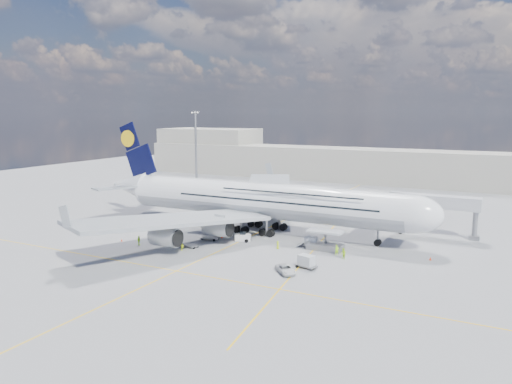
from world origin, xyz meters
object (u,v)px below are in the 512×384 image
at_px(cone_wing_left_outer, 271,208).
at_px(cone_wing_right_outer, 122,240).
at_px(dolly_back, 143,218).
at_px(cone_wing_right_inner, 222,237).
at_px(cone_nose, 430,259).
at_px(crew_loader, 343,254).
at_px(crew_van, 278,245).
at_px(light_mast, 196,151).
at_px(crew_tug, 182,246).
at_px(airliner, 262,200).
at_px(catering_truck_inner, 237,205).
at_px(jet_bridge, 416,203).
at_px(crew_nose, 337,250).
at_px(dolly_nose_far, 306,261).
at_px(catering_truck_outer, 255,198).
at_px(dolly_nose_near, 311,241).
at_px(dolly_row_c, 210,238).
at_px(dolly_row_b, 190,245).
at_px(dolly_row_a, 170,229).
at_px(cone_tail, 168,214).
at_px(cargo_loader, 324,243).
at_px(baggage_tug, 243,237).
at_px(crew_wing, 139,240).
at_px(cone_wing_left_inner, 273,214).
at_px(service_van, 286,269).

distance_m(cone_wing_left_outer, cone_wing_right_outer, 45.45).
distance_m(dolly_back, cone_wing_right_inner, 24.11).
relative_size(cone_nose, cone_wing_left_outer, 1.07).
bearing_deg(crew_loader, crew_van, -146.65).
bearing_deg(light_mast, crew_tug, -58.44).
xyz_separation_m(airliner, catering_truck_inner, (-15.06, 16.17, -5.20)).
bearing_deg(jet_bridge, cone_wing_left_outer, 161.32).
bearing_deg(airliner, crew_nose, -25.85).
distance_m(dolly_nose_far, cone_wing_right_outer, 38.69).
height_order(catering_truck_inner, catering_truck_outer, catering_truck_outer).
relative_size(dolly_nose_near, catering_truck_inner, 0.51).
xyz_separation_m(crew_loader, cone_wing_right_outer, (-42.57, -8.46, -0.75)).
distance_m(dolly_row_c, dolly_nose_far, 25.10).
relative_size(dolly_row_b, cone_nose, 6.21).
distance_m(dolly_nose_near, cone_wing_right_inner, 18.51).
bearing_deg(dolly_row_b, crew_tug, -74.38).
distance_m(dolly_nose_far, catering_truck_outer, 55.47).
distance_m(catering_truck_inner, catering_truck_outer, 9.72).
bearing_deg(crew_tug, dolly_row_a, 151.68).
relative_size(cone_wing_left_outer, cone_tail, 0.91).
relative_size(light_mast, dolly_row_b, 7.02).
distance_m(cargo_loader, dolly_nose_near, 3.04).
xyz_separation_m(dolly_nose_far, crew_tug, (-24.24, -0.91, -0.22)).
height_order(baggage_tug, crew_wing, baggage_tug).
height_order(dolly_row_c, crew_van, crew_van).
bearing_deg(dolly_nose_near, dolly_row_b, -156.54).
bearing_deg(dolly_nose_far, dolly_nose_near, 122.29).
distance_m(dolly_nose_near, cone_wing_right_outer, 37.14).
relative_size(light_mast, cone_wing_right_outer, 53.06).
bearing_deg(cone_nose, catering_truck_outer, 148.26).
distance_m(cargo_loader, crew_loader, 6.60).
height_order(dolly_row_b, cone_wing_right_inner, cone_wing_right_inner).
height_order(crew_van, cone_tail, crew_van).
relative_size(dolly_row_a, crew_nose, 1.51).
height_order(dolly_row_c, dolly_back, dolly_back).
bearing_deg(crew_loader, cone_wing_left_outer, 167.55).
xyz_separation_m(jet_bridge, cone_nose, (5.56, -16.05, -6.57)).
xyz_separation_m(airliner, crew_nose, (19.79, -9.59, -5.92)).
bearing_deg(dolly_row_c, baggage_tug, -2.84).
xyz_separation_m(dolly_back, cone_wing_left_inner, (23.22, 20.80, -0.64)).
xyz_separation_m(cargo_loader, service_van, (-0.73, -15.98, -0.59)).
height_order(airliner, cargo_loader, airliner).
bearing_deg(cone_wing_right_outer, cargo_loader, 18.74).
height_order(airliner, light_mast, light_mast).
xyz_separation_m(crew_tug, cone_wing_right_outer, (-14.43, -0.01, -0.71)).
bearing_deg(dolly_row_c, dolly_row_a, 147.86).
xyz_separation_m(crew_van, cone_wing_right_inner, (-13.46, 2.14, -0.51)).
xyz_separation_m(cone_wing_right_inner, cone_wing_right_outer, (-16.24, -11.31, -0.02)).
bearing_deg(crew_tug, dolly_back, 161.98).
bearing_deg(catering_truck_outer, crew_loader, -20.27).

